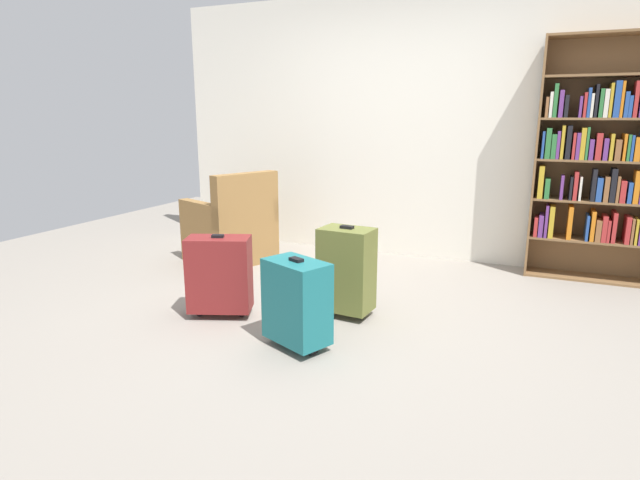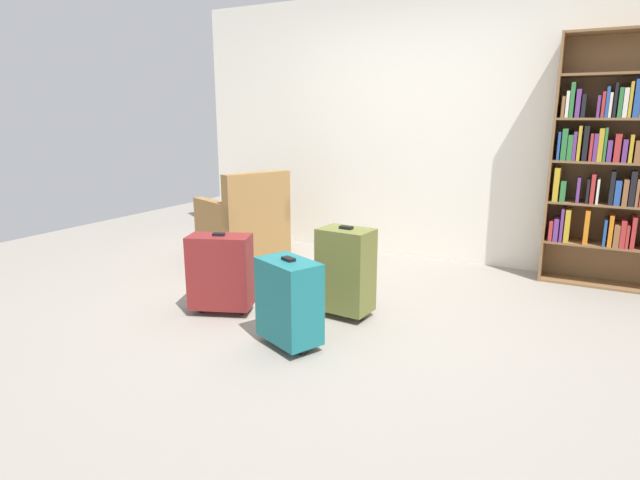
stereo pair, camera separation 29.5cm
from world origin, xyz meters
TOP-DOWN VIEW (x-y plane):
  - ground_plane at (0.00, 0.00)m, footprint 8.77×8.77m
  - back_wall at (0.00, 1.98)m, footprint 5.01×0.10m
  - bookshelf at (1.79, 1.78)m, footprint 1.12×0.30m
  - armchair at (-1.48, 1.02)m, footprint 0.91×0.91m
  - mug at (-0.91, 1.06)m, footprint 0.12×0.08m
  - suitcase_teal at (-0.01, -0.55)m, footprint 0.47×0.39m
  - suitcase_dark_red at (-0.75, -0.28)m, footprint 0.50×0.38m
  - suitcase_olive at (0.08, 0.08)m, footprint 0.39×0.29m

SIDE VIEW (x-z plane):
  - ground_plane at x=0.00m, z-range 0.00..0.00m
  - mug at x=-0.91m, z-range 0.00..0.10m
  - suitcase_teal at x=-0.01m, z-range 0.01..0.60m
  - armchair at x=-1.48m, z-range -0.13..0.77m
  - suitcase_dark_red at x=-0.75m, z-range 0.01..0.62m
  - suitcase_olive at x=0.08m, z-range 0.01..0.68m
  - bookshelf at x=1.79m, z-range 0.00..2.08m
  - back_wall at x=0.00m, z-range 0.00..2.60m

